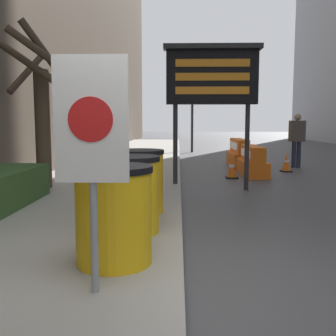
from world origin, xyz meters
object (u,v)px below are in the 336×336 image
at_px(message_board, 212,78).
at_px(barrel_drum_middle, 129,194).
at_px(traffic_cone_near, 232,168).
at_px(warning_sign, 92,136).
at_px(barrel_drum_foreground, 114,214).
at_px(jersey_barrier_orange_near, 239,154).
at_px(traffic_cone_far, 286,163).
at_px(jersey_barrier_orange_far, 252,162).
at_px(barrel_drum_back, 139,181).
at_px(traffic_cone_mid, 241,150).
at_px(pedestrian_worker, 297,136).
at_px(traffic_light_near_curb, 192,86).

bearing_deg(message_board, barrel_drum_middle, -108.82).
height_order(message_board, traffic_cone_near, message_board).
bearing_deg(warning_sign, barrel_drum_foreground, 86.08).
height_order(barrel_drum_foreground, jersey_barrier_orange_near, barrel_drum_foreground).
relative_size(message_board, traffic_cone_far, 5.57).
xyz_separation_m(barrel_drum_middle, jersey_barrier_orange_far, (2.67, 6.24, -0.24)).
bearing_deg(jersey_barrier_orange_far, barrel_drum_back, -117.19).
distance_m(warning_sign, traffic_cone_near, 7.70).
distance_m(barrel_drum_back, jersey_barrier_orange_far, 5.82).
relative_size(traffic_cone_mid, traffic_cone_far, 1.36).
bearing_deg(barrel_drum_back, traffic_cone_near, 66.11).
height_order(traffic_cone_mid, pedestrian_worker, pedestrian_worker).
bearing_deg(warning_sign, barrel_drum_middle, 87.97).
relative_size(barrel_drum_middle, barrel_drum_back, 1.00).
bearing_deg(pedestrian_worker, warning_sign, 55.00).
xyz_separation_m(traffic_cone_near, traffic_cone_mid, (1.12, 5.56, 0.09)).
xyz_separation_m(warning_sign, traffic_cone_near, (2.07, 7.33, -1.09)).
distance_m(jersey_barrier_orange_near, traffic_cone_near, 3.18).
height_order(message_board, jersey_barrier_orange_near, message_board).
height_order(message_board, traffic_cone_mid, message_board).
bearing_deg(warning_sign, traffic_cone_near, 74.23).
bearing_deg(traffic_cone_near, traffic_light_near_curb, 94.64).
relative_size(warning_sign, traffic_cone_far, 3.32).
bearing_deg(traffic_cone_far, barrel_drum_middle, -118.55).
xyz_separation_m(barrel_drum_back, traffic_cone_mid, (3.12, 10.08, -0.23)).
xyz_separation_m(barrel_drum_middle, traffic_cone_mid, (3.13, 11.15, -0.23)).
height_order(traffic_light_near_curb, pedestrian_worker, traffic_light_near_curb).
bearing_deg(traffic_cone_mid, pedestrian_worker, -66.36).
height_order(traffic_cone_far, traffic_light_near_curb, traffic_light_near_curb).
relative_size(traffic_cone_near, traffic_light_near_curb, 0.13).
bearing_deg(barrel_drum_middle, jersey_barrier_orange_far, 66.87).
distance_m(jersey_barrier_orange_far, jersey_barrier_orange_near, 2.46).
distance_m(barrel_drum_middle, barrel_drum_back, 1.07).
height_order(warning_sign, traffic_light_near_curb, traffic_light_near_curb).
relative_size(barrel_drum_back, pedestrian_worker, 0.53).
bearing_deg(jersey_barrier_orange_near, traffic_cone_near, -101.91).
bearing_deg(jersey_barrier_orange_near, traffic_light_near_curb, 103.11).
xyz_separation_m(message_board, traffic_cone_mid, (1.82, 7.31, -2.04)).
xyz_separation_m(jersey_barrier_orange_near, traffic_cone_mid, (0.47, 2.45, -0.03)).
bearing_deg(traffic_cone_mid, barrel_drum_foreground, -104.45).
height_order(jersey_barrier_orange_far, pedestrian_worker, pedestrian_worker).
xyz_separation_m(traffic_cone_mid, pedestrian_worker, (1.31, -2.99, 0.67)).
bearing_deg(pedestrian_worker, jersey_barrier_orange_near, -27.56).
distance_m(barrel_drum_foreground, traffic_cone_near, 6.97).
bearing_deg(barrel_drum_foreground, pedestrian_worker, 64.21).
relative_size(warning_sign, jersey_barrier_orange_near, 0.88).
bearing_deg(jersey_barrier_orange_near, barrel_drum_foreground, -105.35).
bearing_deg(warning_sign, pedestrian_worker, 65.55).
distance_m(traffic_cone_near, traffic_cone_mid, 5.67).
bearing_deg(traffic_cone_near, traffic_cone_far, 38.42).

